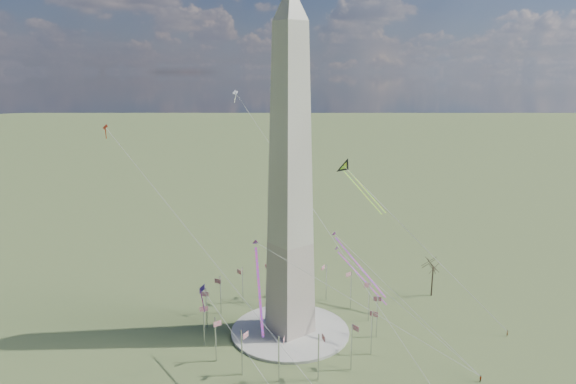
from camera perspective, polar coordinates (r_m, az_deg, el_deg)
ground at (r=162.54m, az=0.24°, el=-15.30°), size 2000.00×2000.00×0.00m
plaza at (r=162.35m, az=0.24°, el=-15.18°), size 36.00×36.00×0.80m
washington_monument at (r=145.90m, az=0.25°, el=1.49°), size 15.56×15.56×100.00m
flagpole_ring at (r=159.20m, az=0.24°, el=-13.00°), size 54.40×54.40×13.00m
tree_near at (r=188.74m, az=15.85°, el=-7.78°), size 9.31×9.31×16.30m
person_east at (r=173.07m, az=23.18°, el=-14.23°), size 0.82×0.76×1.88m
person_centre at (r=148.44m, az=20.60°, el=-18.83°), size 1.07×0.51×1.79m
kite_delta_black at (r=172.34m, az=6.54°, el=2.50°), size 7.19×19.26×15.97m
kite_diamond_purple at (r=135.72m, az=-9.51°, el=-10.93°), size 2.20×2.83×8.25m
kite_streamer_left at (r=155.85m, az=7.03°, el=-7.02°), size 2.03×21.52×14.77m
kite_streamer_mid at (r=133.22m, az=-3.37°, el=-8.90°), size 13.56×21.16×16.41m
kite_streamer_right at (r=177.57m, az=7.25°, el=-8.35°), size 3.98×21.94×15.08m
kite_small_red at (r=155.97m, az=-19.63°, el=6.66°), size 1.08×1.79×4.17m
kite_small_white at (r=190.51m, az=-5.87°, el=10.82°), size 1.75×1.52×4.51m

